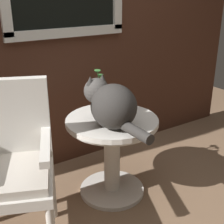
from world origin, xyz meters
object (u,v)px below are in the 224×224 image
wicker_side_table (112,142)px  pewter_vase_with_ivy (101,99)px  cat (111,104)px  wicker_chair (8,160)px

wicker_side_table → pewter_vase_with_ivy: pewter_vase_with_ivy is taller
wicker_side_table → cat: 0.35m
wicker_chair → cat: 0.70m
wicker_side_table → cat: (-0.07, -0.10, 0.33)m
wicker_chair → cat: wicker_chair is taller
cat → wicker_chair: bearing=177.4°
wicker_chair → pewter_vase_with_ivy: size_ratio=3.04×
wicker_side_table → cat: cat is taller
pewter_vase_with_ivy → wicker_side_table: bearing=-92.0°
wicker_side_table → wicker_chair: wicker_chair is taller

